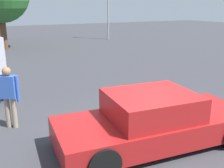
{
  "coord_description": "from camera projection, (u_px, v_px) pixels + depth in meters",
  "views": [
    {
      "loc": [
        -3.52,
        -4.65,
        3.04
      ],
      "look_at": [
        -0.04,
        1.73,
        0.9
      ],
      "focal_mm": 42.76,
      "sensor_mm": 36.0,
      "label": 1
    }
  ],
  "objects": [
    {
      "name": "sedan_foreground",
      "position": [
        153.0,
        121.0,
        5.98
      ],
      "size": [
        4.61,
        2.27,
        1.21
      ],
      "rotation": [
        0.0,
        0.0,
        -0.11
      ],
      "color": "maroon",
      "rests_on": "ground_plane"
    },
    {
      "name": "pedestrian",
      "position": [
        9.0,
        92.0,
        6.68
      ],
      "size": [
        0.49,
        0.42,
        1.6
      ],
      "rotation": [
        0.0,
        0.0,
        0.99
      ],
      "color": "gray",
      "rests_on": "ground_plane"
    },
    {
      "name": "ground_plane",
      "position": [
        148.0,
        138.0,
        6.39
      ],
      "size": [
        80.0,
        80.0,
        0.0
      ],
      "primitive_type": "plane",
      "color": "#38383D"
    }
  ]
}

